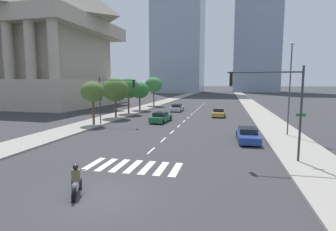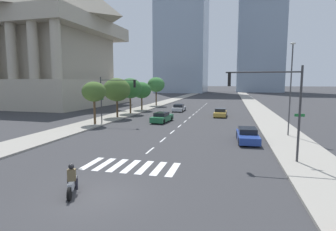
# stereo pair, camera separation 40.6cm
# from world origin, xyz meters

# --- Properties ---
(ground_plane) EXTENTS (800.00, 800.00, 0.00)m
(ground_plane) POSITION_xyz_m (0.00, 0.00, 0.00)
(ground_plane) COLOR #333335
(sidewalk_east) EXTENTS (4.00, 260.00, 0.15)m
(sidewalk_east) POSITION_xyz_m (11.11, 30.00, 0.07)
(sidewalk_east) COLOR gray
(sidewalk_east) RESTS_ON ground
(sidewalk_west) EXTENTS (4.00, 260.00, 0.15)m
(sidewalk_west) POSITION_xyz_m (-11.11, 30.00, 0.07)
(sidewalk_west) COLOR gray
(sidewalk_west) RESTS_ON ground
(crosswalk_near) EXTENTS (5.85, 2.67, 0.01)m
(crosswalk_near) POSITION_xyz_m (0.00, 4.47, 0.00)
(crosswalk_near) COLOR silver
(crosswalk_near) RESTS_ON ground
(lane_divider_center) EXTENTS (0.14, 50.00, 0.01)m
(lane_divider_center) POSITION_xyz_m (0.00, 32.47, 0.00)
(lane_divider_center) COLOR silver
(lane_divider_center) RESTS_ON ground
(motorcycle_lead) EXTENTS (1.03, 1.96, 1.49)m
(motorcycle_lead) POSITION_xyz_m (-1.13, -0.09, 0.58)
(motorcycle_lead) COLOR black
(motorcycle_lead) RESTS_ON ground
(sedan_green_0) EXTENTS (2.12, 4.84, 1.31)m
(sedan_green_0) POSITION_xyz_m (-2.89, 23.15, 0.61)
(sedan_green_0) COLOR #1E6038
(sedan_green_0) RESTS_ON ground
(sedan_gold_1) EXTENTS (1.91, 4.29, 1.26)m
(sedan_gold_1) POSITION_xyz_m (4.40, 30.75, 0.58)
(sedan_gold_1) COLOR #B28E38
(sedan_gold_1) RESTS_ON ground
(sedan_blue_2) EXTENTS (1.90, 4.71, 1.21)m
(sedan_blue_2) POSITION_xyz_m (7.47, 13.45, 0.56)
(sedan_blue_2) COLOR navy
(sedan_blue_2) RESTS_ON ground
(sedan_silver_3) EXTENTS (1.94, 4.79, 1.30)m
(sedan_silver_3) POSITION_xyz_m (-3.30, 37.00, 0.60)
(sedan_silver_3) COLOR #B7BABF
(sedan_silver_3) RESTS_ON ground
(traffic_signal_near) EXTENTS (4.94, 0.28, 6.11)m
(traffic_signal_near) POSITION_xyz_m (8.51, 7.46, 4.35)
(traffic_signal_near) COLOR #333335
(traffic_signal_near) RESTS_ON sidewalk_east
(traffic_signal_far) EXTENTS (5.03, 0.28, 5.76)m
(traffic_signal_far) POSITION_xyz_m (-8.12, 19.87, 4.13)
(traffic_signal_far) COLOR #333335
(traffic_signal_far) RESTS_ON sidewalk_west
(street_lamp_east) EXTENTS (0.50, 0.24, 8.76)m
(street_lamp_east) POSITION_xyz_m (11.41, 16.61, 5.14)
(street_lamp_east) COLOR #3F3F42
(street_lamp_east) RESTS_ON sidewalk_east
(street_tree_nearest) EXTENTS (2.88, 2.88, 5.19)m
(street_tree_nearest) POSITION_xyz_m (-10.31, 18.84, 4.09)
(street_tree_nearest) COLOR #4C3823
(street_tree_nearest) RESTS_ON sidewalk_west
(street_tree_second) EXTENTS (3.96, 3.96, 5.71)m
(street_tree_second) POSITION_xyz_m (-10.31, 25.51, 4.16)
(street_tree_second) COLOR #4C3823
(street_tree_second) RESTS_ON sidewalk_west
(street_tree_third) EXTENTS (3.86, 3.86, 5.77)m
(street_tree_third) POSITION_xyz_m (-10.31, 30.78, 4.27)
(street_tree_third) COLOR #4C3823
(street_tree_third) RESTS_ON sidewalk_west
(street_tree_fourth) EXTENTS (3.54, 3.54, 5.16)m
(street_tree_fourth) POSITION_xyz_m (-10.31, 36.56, 3.79)
(street_tree_fourth) COLOR #4C3823
(street_tree_fourth) RESTS_ON sidewalk_west
(street_tree_fifth) EXTENTS (3.81, 3.81, 6.24)m
(street_tree_fifth) POSITION_xyz_m (-10.31, 46.38, 4.75)
(street_tree_fifth) COLOR #4C3823
(street_tree_fifth) RESTS_ON sidewalk_west
(war_memorial) EXTENTS (29.14, 29.14, 34.08)m
(war_memorial) POSITION_xyz_m (-35.46, 43.82, 17.44)
(war_memorial) COLOR #B2A893
(war_memorial) RESTS_ON ground
(office_tower_left_skyline) EXTENTS (24.79, 29.05, 85.54)m
(office_tower_left_skyline) POSITION_xyz_m (-20.03, 132.40, 42.24)
(office_tower_left_skyline) COLOR #8C9EB2
(office_tower_left_skyline) RESTS_ON ground
(office_tower_center_skyline) EXTENTS (24.32, 27.36, 92.23)m
(office_tower_center_skyline) POSITION_xyz_m (20.59, 151.75, 45.59)
(office_tower_center_skyline) COLOR #8C9EB2
(office_tower_center_skyline) RESTS_ON ground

